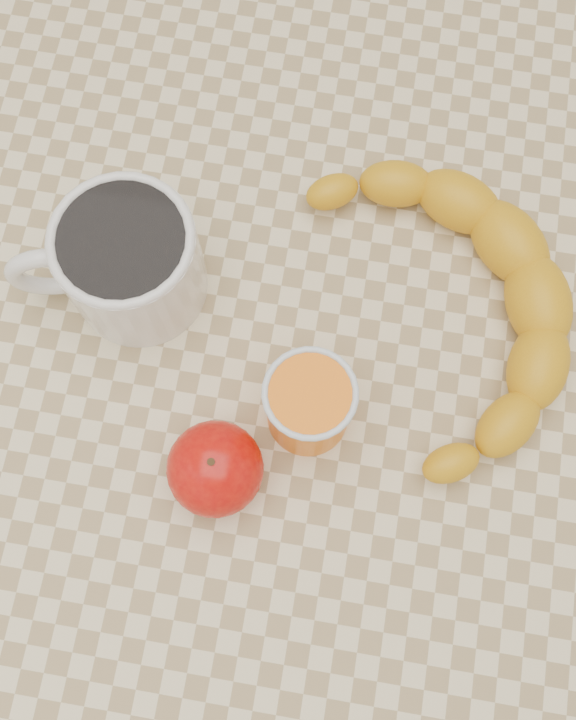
% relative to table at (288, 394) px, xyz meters
% --- Properties ---
extents(ground, '(3.00, 3.00, 0.00)m').
position_rel_table_xyz_m(ground, '(0.00, 0.00, -0.66)').
color(ground, tan).
rests_on(ground, ground).
extents(table, '(0.80, 0.80, 0.75)m').
position_rel_table_xyz_m(table, '(0.00, 0.00, 0.00)').
color(table, beige).
rests_on(table, ground).
extents(coffee_mug, '(0.16, 0.13, 0.09)m').
position_rel_table_xyz_m(coffee_mug, '(-0.13, 0.05, 0.13)').
color(coffee_mug, silver).
rests_on(coffee_mug, table).
extents(orange_juice_glass, '(0.07, 0.07, 0.08)m').
position_rel_table_xyz_m(orange_juice_glass, '(0.02, -0.04, 0.13)').
color(orange_juice_glass, orange).
rests_on(orange_juice_glass, table).
extents(apple, '(0.08, 0.08, 0.06)m').
position_rel_table_xyz_m(apple, '(-0.04, -0.09, 0.12)').
color(apple, '#A70505').
rests_on(apple, table).
extents(banana, '(0.42, 0.45, 0.05)m').
position_rel_table_xyz_m(banana, '(0.11, 0.06, 0.11)').
color(banana, gold).
rests_on(banana, table).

